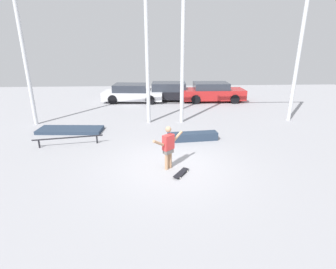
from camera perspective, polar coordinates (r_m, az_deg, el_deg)
ground_plane at (r=9.38m, az=0.73°, el=-6.94°), size 36.00×36.00×0.00m
skateboarder at (r=8.88m, az=0.07°, el=-2.51°), size 1.08×1.00×1.54m
skateboard at (r=8.81m, az=2.86°, el=-8.35°), size 0.60×0.78×0.08m
grind_box at (r=11.77m, az=5.37°, el=-0.42°), size 2.27×0.72×0.35m
manual_pad at (r=13.76m, az=-20.47°, el=0.94°), size 3.15×1.29×0.16m
grind_rail at (r=11.87m, az=-20.89°, el=-0.85°), size 2.81×0.56×0.38m
canopy_support_left at (r=14.21m, az=-17.48°, el=17.57°), size 6.24×0.20×6.35m
canopy_support_right at (r=14.51m, az=15.79°, el=17.74°), size 6.24×0.20×6.35m
parked_car_white at (r=19.57m, az=-7.73°, el=8.91°), size 4.45×2.29×1.28m
parked_car_black at (r=19.83m, az=0.52°, el=9.29°), size 4.56×2.14×1.33m
parked_car_red at (r=19.79m, az=9.67°, el=9.07°), size 4.52×2.01×1.38m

